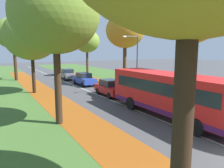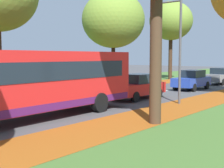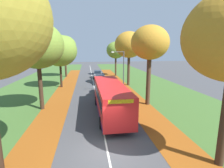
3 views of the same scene
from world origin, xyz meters
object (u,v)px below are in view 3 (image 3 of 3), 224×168
Objects in this scene: tree_left_near at (37,45)px; tree_left_mid at (60,51)px; tree_left_far at (65,46)px; bus at (110,97)px; car_grey_third_in_line at (98,74)px; streetlamp_right at (121,67)px; tree_right_mid at (129,45)px; tree_right_near at (150,43)px; tree_right_far at (116,50)px; car_blue_following at (100,79)px; car_red_lead at (102,88)px.

tree_left_near is 11.09m from tree_left_mid.
tree_left_mid is 11.61m from tree_left_far.
car_grey_third_in_line is at bearing 89.68° from bus.
car_grey_third_in_line is at bearing 99.89° from streetlamp_right.
tree_left_far reaches higher than tree_right_mid.
streetlamp_right is at bearing -60.66° from tree_left_far.
tree_right_near is (11.68, -22.64, -0.05)m from tree_left_far.
tree_left_mid is at bearing -127.20° from car_grey_third_in_line.
bus is (6.50, -13.43, -4.31)m from tree_left_mid.
tree_left_near reaches higher than tree_left_mid.
streetlamp_right is at bearing -96.73° from tree_right_far.
tree_left_near reaches higher than streetlamp_right.
tree_left_near reaches higher than tree_right_near.
streetlamp_right is 1.40× the size of car_grey_third_in_line.
tree_left_near is 8.89m from bus.
tree_left_near is at bearing -118.47° from car_blue_following.
tree_right_far is at bearing 62.67° from tree_left_near.
tree_right_mid is at bearing -60.67° from car_grey_third_in_line.
tree_right_near reaches higher than tree_right_far.
tree_right_far is (-0.02, 22.53, -0.85)m from tree_right_near.
bus is at bearing -89.02° from car_red_lead.
tree_right_far is 1.90× the size of car_red_lead.
tree_right_far is at bearing 45.82° from tree_left_mid.
tree_right_near is 22.55m from tree_right_far.
tree_right_near reaches higher than car_grey_third_in_line.
streetlamp_right is (-2.41, -5.59, -3.24)m from tree_right_mid.
streetlamp_right is at bearing -72.23° from car_blue_following.
car_blue_following is at bearing 108.86° from tree_right_near.
bus is (7.01, -2.36, -4.93)m from tree_left_near.
tree_right_far is (-0.39, 11.46, -0.94)m from tree_right_mid.
bus is (-4.66, -2.35, -5.18)m from tree_right_near.
tree_right_mid is 2.19× the size of car_blue_following.
tree_left_far is at bearing 179.49° from tree_right_far.
tree_left_mid reaches higher than bus.
tree_left_near is at bearing -117.33° from tree_right_far.
tree_right_near is at bearing -89.94° from tree_right_far.
tree_left_mid is 15.98m from tree_right_far.
tree_left_mid is at bearing 115.83° from bus.
tree_left_near is at bearing -140.12° from car_red_lead.
car_grey_third_in_line is (7.13, 19.79, -5.82)m from tree_left_near.
tree_right_near is at bearing -71.14° from car_blue_following.
tree_right_near is 2.10× the size of car_blue_following.
tree_right_near is at bearing -0.04° from tree_left_near.
streetlamp_right is 1.42× the size of car_blue_following.
tree_left_near is 11.45m from streetlamp_right.
car_grey_third_in_line is (-2.50, 14.32, -2.92)m from streetlamp_right.
car_blue_following is at bearing 61.53° from tree_left_near.
bus reaches higher than car_blue_following.
car_grey_third_in_line is at bearing 52.80° from tree_left_mid.
tree_right_near is 21.20m from car_grey_third_in_line.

